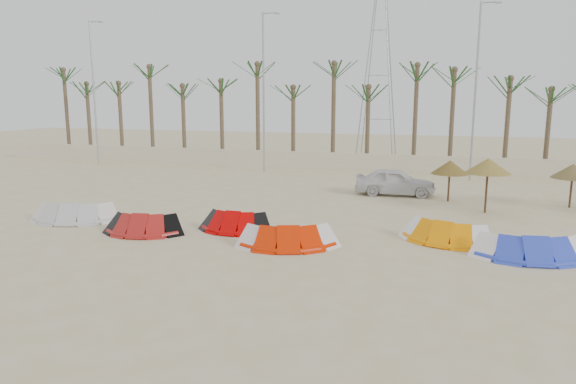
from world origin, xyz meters
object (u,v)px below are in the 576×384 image
(kite_red_mid, at_px, (237,220))
(kite_grey, at_px, (79,211))
(parasol_left, at_px, (450,167))
(kite_orange, at_px, (445,230))
(kite_blue, at_px, (530,244))
(kite_red_left, at_px, (147,222))
(parasol_mid, at_px, (488,166))
(kite_red_right, at_px, (291,234))
(car, at_px, (395,182))
(parasol_right, at_px, (573,171))

(kite_red_mid, bearing_deg, kite_grey, -176.68)
(kite_red_mid, height_order, parasol_left, parasol_left)
(kite_red_mid, xyz_separation_m, kite_orange, (8.02, 0.75, 0.00))
(parasol_left, bearing_deg, kite_grey, -150.08)
(kite_blue, bearing_deg, kite_red_left, -175.93)
(kite_red_left, xyz_separation_m, parasol_mid, (13.10, 7.62, 1.77))
(kite_red_left, bearing_deg, parasol_mid, 30.18)
(kite_red_right, xyz_separation_m, parasol_mid, (7.15, 7.65, 1.77))
(kite_orange, relative_size, kite_blue, 0.94)
(kite_grey, xyz_separation_m, car, (12.68, 9.89, 0.31))
(parasol_right, bearing_deg, kite_orange, -126.55)
(kite_orange, xyz_separation_m, kite_blue, (2.74, -1.16, 0.00))
(kite_grey, height_order, parasol_mid, parasol_mid)
(kite_blue, relative_size, parasol_left, 1.81)
(parasol_left, height_order, parasol_mid, parasol_mid)
(kite_red_left, relative_size, kite_blue, 0.85)
(car, bearing_deg, kite_red_right, 162.83)
(parasol_mid, xyz_separation_m, parasol_right, (4.01, 2.38, -0.40))
(kite_orange, distance_m, parasol_mid, 6.02)
(kite_grey, height_order, kite_blue, same)
(parasol_mid, bearing_deg, kite_grey, -158.78)
(kite_orange, xyz_separation_m, parasol_left, (0.17, 7.72, 1.35))
(kite_red_mid, distance_m, parasol_left, 11.86)
(kite_red_left, distance_m, kite_blue, 14.08)
(kite_blue, bearing_deg, kite_orange, 157.12)
(kite_red_mid, relative_size, kite_blue, 0.77)
(kite_red_mid, relative_size, parasol_mid, 1.16)
(kite_orange, bearing_deg, parasol_mid, 71.77)
(kite_red_left, distance_m, parasol_left, 15.20)
(kite_red_left, distance_m, kite_red_right, 5.95)
(parasol_right, bearing_deg, kite_red_right, -138.06)
(parasol_mid, bearing_deg, kite_orange, -108.23)
(kite_red_right, height_order, car, car)
(kite_red_left, height_order, parasol_left, parasol_left)
(kite_grey, distance_m, kite_red_right, 9.98)
(kite_blue, bearing_deg, parasol_right, 71.16)
(kite_grey, height_order, kite_orange, same)
(kite_grey, distance_m, kite_red_left, 4.10)
(kite_red_left, relative_size, kite_red_mid, 1.10)
(kite_grey, relative_size, kite_blue, 1.02)
(parasol_left, bearing_deg, kite_red_left, -139.28)
(parasol_mid, distance_m, car, 5.67)
(kite_grey, distance_m, kite_orange, 15.33)
(kite_orange, bearing_deg, parasol_right, 53.45)
(kite_red_mid, bearing_deg, kite_blue, -2.16)
(kite_red_left, distance_m, car, 13.93)
(kite_orange, relative_size, parasol_mid, 1.43)
(kite_red_left, xyz_separation_m, kite_orange, (11.30, 2.16, 0.00))
(kite_blue, relative_size, car, 0.90)
(parasol_right, bearing_deg, car, 174.04)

